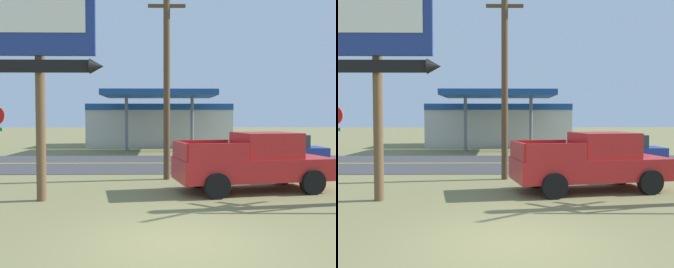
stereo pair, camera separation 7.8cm
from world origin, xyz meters
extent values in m
plane|color=olive|center=(0.00, 0.00, 0.00)|extent=(180.00, 180.00, 0.00)
cube|color=#3D3D3F|center=(0.00, 13.00, 0.01)|extent=(140.00, 8.00, 0.02)
cube|color=gold|center=(0.00, 13.00, 0.02)|extent=(126.00, 0.20, 0.01)
cylinder|color=brown|center=(-3.83, 3.87, 3.22)|extent=(0.28, 0.28, 6.43)
cube|color=navy|center=(-3.83, 3.69, 5.19)|extent=(3.31, 0.16, 1.89)
cube|color=white|center=(-3.83, 3.60, 5.41)|extent=(2.78, 0.03, 1.06)
cube|color=black|center=(-3.83, 3.69, 3.94)|extent=(2.98, 0.12, 0.36)
cone|color=black|center=(-2.14, 3.69, 3.94)|extent=(0.40, 0.44, 0.44)
cylinder|color=brown|center=(-0.05, 7.75, 4.07)|extent=(0.26, 0.26, 8.15)
cube|color=brown|center=(-0.05, 7.75, 6.85)|extent=(1.47, 0.12, 0.12)
cube|color=beige|center=(-0.40, 26.49, 1.80)|extent=(12.00, 6.00, 3.60)
cube|color=#19478C|center=(-0.40, 23.44, 3.35)|extent=(12.00, 0.12, 0.50)
cube|color=#19478C|center=(-0.40, 20.49, 4.20)|extent=(8.00, 5.00, 0.40)
cylinder|color=slate|center=(-2.80, 20.49, 2.10)|extent=(0.24, 0.24, 4.20)
cylinder|color=slate|center=(2.00, 20.49, 2.10)|extent=(0.24, 0.24, 4.20)
cube|color=red|center=(2.80, 5.28, 0.76)|extent=(5.48, 2.91, 0.72)
cube|color=red|center=(3.25, 5.37, 1.54)|extent=(2.21, 2.13, 0.84)
cube|color=#28333D|center=(4.12, 5.53, 1.54)|extent=(0.41, 1.64, 0.71)
cube|color=red|center=(1.13, 5.89, 1.40)|extent=(1.94, 0.49, 0.56)
cube|color=red|center=(1.48, 4.09, 1.40)|extent=(1.94, 0.49, 0.56)
cube|color=red|center=(0.35, 4.81, 1.40)|extent=(0.47, 1.87, 0.56)
cylinder|color=black|center=(4.20, 6.55, 0.40)|extent=(0.84, 0.43, 0.80)
cylinder|color=black|center=(4.57, 4.62, 0.40)|extent=(0.84, 0.43, 0.80)
cylinder|color=black|center=(1.04, 5.94, 0.40)|extent=(0.84, 0.43, 0.80)
cylinder|color=black|center=(1.41, 4.01, 0.40)|extent=(0.84, 0.43, 0.80)
cube|color=#233893|center=(5.51, 11.00, 0.68)|extent=(4.20, 1.76, 0.72)
cube|color=#2D3842|center=(5.66, 11.00, 1.34)|extent=(2.10, 1.56, 0.60)
cylinder|color=black|center=(4.21, 10.12, 0.32)|extent=(0.64, 0.24, 0.64)
cylinder|color=black|center=(4.21, 11.88, 0.32)|extent=(0.64, 0.24, 0.64)
cylinder|color=black|center=(6.82, 10.12, 0.32)|extent=(0.64, 0.24, 0.64)
cylinder|color=black|center=(6.82, 11.88, 0.32)|extent=(0.64, 0.24, 0.64)
camera|label=1|loc=(-0.29, -7.40, 2.46)|focal=40.74mm
camera|label=2|loc=(-0.21, -7.40, 2.46)|focal=40.74mm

